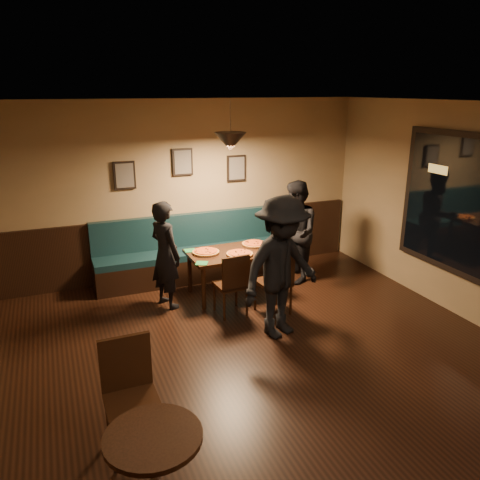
% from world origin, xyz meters
% --- Properties ---
extents(floor, '(7.00, 7.00, 0.00)m').
position_xyz_m(floor, '(0.00, 0.00, 0.00)').
color(floor, black).
rests_on(floor, ground).
extents(ceiling, '(7.00, 7.00, 0.00)m').
position_xyz_m(ceiling, '(0.00, 0.00, 2.80)').
color(ceiling, silver).
rests_on(ceiling, ground).
extents(wall_back, '(6.00, 0.00, 6.00)m').
position_xyz_m(wall_back, '(0.00, 3.50, 1.40)').
color(wall_back, '#8C704F').
rests_on(wall_back, ground).
extents(wainscot, '(5.88, 0.06, 1.00)m').
position_xyz_m(wainscot, '(0.00, 3.47, 0.50)').
color(wainscot, black).
rests_on(wainscot, ground).
extents(booth_bench, '(3.00, 0.60, 1.00)m').
position_xyz_m(booth_bench, '(0.00, 3.20, 0.50)').
color(booth_bench, '#0F232D').
rests_on(booth_bench, ground).
extents(window_frame, '(0.06, 2.56, 1.86)m').
position_xyz_m(window_frame, '(2.96, 0.50, 1.50)').
color(window_frame, black).
rests_on(window_frame, wall_right).
extents(window_glass, '(0.00, 2.40, 2.40)m').
position_xyz_m(window_glass, '(2.93, 0.50, 1.50)').
color(window_glass, black).
rests_on(window_glass, wall_right).
extents(picture_left, '(0.32, 0.04, 0.42)m').
position_xyz_m(picture_left, '(-0.90, 3.47, 1.70)').
color(picture_left, black).
rests_on(picture_left, wall_back).
extents(picture_center, '(0.32, 0.04, 0.42)m').
position_xyz_m(picture_center, '(0.00, 3.47, 1.85)').
color(picture_center, black).
rests_on(picture_center, wall_back).
extents(picture_right, '(0.32, 0.04, 0.42)m').
position_xyz_m(picture_right, '(0.90, 3.47, 1.70)').
color(picture_right, black).
rests_on(picture_right, wall_back).
extents(pendant_lamp, '(0.44, 0.44, 0.25)m').
position_xyz_m(pendant_lamp, '(0.39, 2.40, 2.25)').
color(pendant_lamp, black).
rests_on(pendant_lamp, ceiling).
extents(dining_table, '(1.26, 0.83, 0.67)m').
position_xyz_m(dining_table, '(0.39, 2.40, 0.33)').
color(dining_table, black).
rests_on(dining_table, floor).
extents(chair_near_left, '(0.42, 0.42, 0.88)m').
position_xyz_m(chair_near_left, '(0.15, 1.81, 0.44)').
color(chair_near_left, black).
rests_on(chair_near_left, floor).
extents(chair_near_right, '(0.45, 0.45, 0.93)m').
position_xyz_m(chair_near_right, '(0.70, 1.61, 0.47)').
color(chair_near_right, black).
rests_on(chair_near_right, floor).
extents(diner_left, '(0.54, 0.65, 1.52)m').
position_xyz_m(diner_left, '(-0.59, 2.37, 0.76)').
color(diner_left, black).
rests_on(diner_left, floor).
extents(diner_right, '(0.74, 0.88, 1.61)m').
position_xyz_m(diner_right, '(1.51, 2.52, 0.80)').
color(diner_right, black).
rests_on(diner_right, floor).
extents(diner_front, '(1.29, 0.97, 1.77)m').
position_xyz_m(diner_front, '(0.52, 1.04, 0.88)').
color(diner_front, black).
rests_on(diner_front, floor).
extents(pizza_a, '(0.46, 0.46, 0.04)m').
position_xyz_m(pizza_a, '(0.03, 2.47, 0.69)').
color(pizza_a, orange).
rests_on(pizza_a, dining_table).
extents(pizza_b, '(0.40, 0.40, 0.04)m').
position_xyz_m(pizza_b, '(0.45, 2.21, 0.69)').
color(pizza_b, '#C96325').
rests_on(pizza_b, dining_table).
extents(pizza_c, '(0.47, 0.47, 0.04)m').
position_xyz_m(pizza_c, '(0.83, 2.56, 0.69)').
color(pizza_c, orange).
rests_on(pizza_c, dining_table).
extents(soda_glass, '(0.07, 0.07, 0.15)m').
position_xyz_m(soda_glass, '(0.95, 2.06, 0.74)').
color(soda_glass, black).
rests_on(soda_glass, dining_table).
extents(tabasco_bottle, '(0.03, 0.03, 0.12)m').
position_xyz_m(tabasco_bottle, '(0.94, 2.33, 0.72)').
color(tabasco_bottle, '#9E1605').
rests_on(tabasco_bottle, dining_table).
extents(napkin_a, '(0.18, 0.18, 0.01)m').
position_xyz_m(napkin_a, '(-0.15, 2.67, 0.67)').
color(napkin_a, '#20783A').
rests_on(napkin_a, dining_table).
extents(napkin_b, '(0.21, 0.21, 0.01)m').
position_xyz_m(napkin_b, '(-0.15, 2.10, 0.67)').
color(napkin_b, '#1F7736').
rests_on(napkin_b, dining_table).
extents(cutlery_set, '(0.20, 0.10, 0.00)m').
position_xyz_m(cutlery_set, '(0.33, 2.06, 0.67)').
color(cutlery_set, silver).
rests_on(cutlery_set, dining_table).
extents(cafe_table, '(0.86, 0.86, 0.72)m').
position_xyz_m(cafe_table, '(-1.50, -1.05, 0.36)').
color(cafe_table, black).
rests_on(cafe_table, floor).
extents(cafe_chair_far, '(0.44, 0.44, 0.98)m').
position_xyz_m(cafe_chair_far, '(-1.52, -0.31, 0.49)').
color(cafe_chair_far, black).
rests_on(cafe_chair_far, floor).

